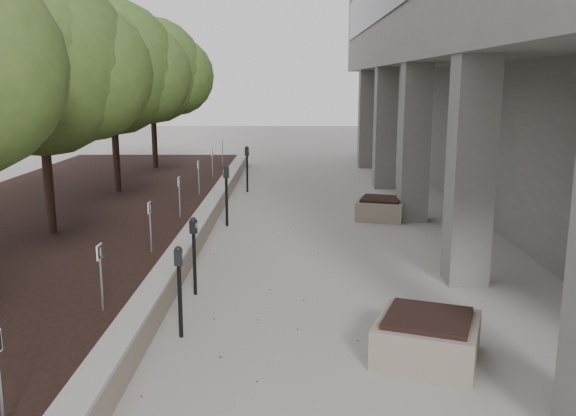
{
  "coord_description": "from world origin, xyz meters",
  "views": [
    {
      "loc": [
        0.3,
        -4.58,
        3.55
      ],
      "look_at": [
        0.22,
        6.63,
        1.22
      ],
      "focal_mm": 38.18,
      "sensor_mm": 36.0,
      "label": 1
    }
  ],
  "objects_px": {
    "parking_meter_5": "(247,169)",
    "parking_meter_4": "(227,196)",
    "crabapple_tree_5": "(152,93)",
    "parking_meter_3": "(180,292)",
    "planter_back": "(381,208)",
    "parking_meter_2": "(194,256)",
    "planter_front": "(427,337)",
    "crabapple_tree_4": "(113,96)",
    "crabapple_tree_3": "(42,103)"
  },
  "relations": [
    {
      "from": "parking_meter_5",
      "to": "parking_meter_4",
      "type": "bearing_deg",
      "value": -84.55
    },
    {
      "from": "crabapple_tree_5",
      "to": "parking_meter_4",
      "type": "distance_m",
      "value": 8.79
    },
    {
      "from": "parking_meter_3",
      "to": "planter_back",
      "type": "relative_size",
      "value": 1.12
    },
    {
      "from": "parking_meter_2",
      "to": "planter_back",
      "type": "xyz_separation_m",
      "value": [
        3.97,
        5.87,
        -0.39
      ]
    },
    {
      "from": "parking_meter_4",
      "to": "planter_front",
      "type": "xyz_separation_m",
      "value": [
        3.38,
        -7.42,
        -0.47
      ]
    },
    {
      "from": "crabapple_tree_4",
      "to": "parking_meter_3",
      "type": "xyz_separation_m",
      "value": [
        3.53,
        -9.49,
        -2.45
      ]
    },
    {
      "from": "parking_meter_4",
      "to": "parking_meter_2",
      "type": "bearing_deg",
      "value": -111.06
    },
    {
      "from": "crabapple_tree_3",
      "to": "crabapple_tree_4",
      "type": "relative_size",
      "value": 1.0
    },
    {
      "from": "crabapple_tree_5",
      "to": "parking_meter_2",
      "type": "bearing_deg",
      "value": -74.8
    },
    {
      "from": "crabapple_tree_3",
      "to": "planter_front",
      "type": "relative_size",
      "value": 4.31
    },
    {
      "from": "crabapple_tree_3",
      "to": "parking_meter_5",
      "type": "xyz_separation_m",
      "value": [
        3.64,
        7.03,
        -2.37
      ]
    },
    {
      "from": "crabapple_tree_3",
      "to": "planter_front",
      "type": "bearing_deg",
      "value": -36.87
    },
    {
      "from": "crabapple_tree_5",
      "to": "planter_back",
      "type": "xyz_separation_m",
      "value": [
        7.43,
        -6.86,
        -2.84
      ]
    },
    {
      "from": "parking_meter_3",
      "to": "parking_meter_5",
      "type": "xyz_separation_m",
      "value": [
        0.1,
        11.52,
        0.09
      ]
    },
    {
      "from": "crabapple_tree_5",
      "to": "planter_front",
      "type": "relative_size",
      "value": 4.31
    },
    {
      "from": "crabapple_tree_4",
      "to": "crabapple_tree_5",
      "type": "xyz_separation_m",
      "value": [
        0.0,
        5.0,
        0.0
      ]
    },
    {
      "from": "crabapple_tree_3",
      "to": "parking_meter_4",
      "type": "xyz_separation_m",
      "value": [
        3.47,
        2.28,
        -2.35
      ]
    },
    {
      "from": "crabapple_tree_5",
      "to": "planter_front",
      "type": "bearing_deg",
      "value": -65.64
    },
    {
      "from": "planter_back",
      "to": "parking_meter_5",
      "type": "bearing_deg",
      "value": 134.28
    },
    {
      "from": "crabapple_tree_3",
      "to": "planter_back",
      "type": "height_order",
      "value": "crabapple_tree_3"
    },
    {
      "from": "crabapple_tree_4",
      "to": "parking_meter_5",
      "type": "bearing_deg",
      "value": 29.2
    },
    {
      "from": "parking_meter_3",
      "to": "planter_front",
      "type": "relative_size",
      "value": 1.06
    },
    {
      "from": "planter_front",
      "to": "crabapple_tree_5",
      "type": "bearing_deg",
      "value": 114.36
    },
    {
      "from": "planter_front",
      "to": "planter_back",
      "type": "xyz_separation_m",
      "value": [
        0.57,
        8.28,
        -0.02
      ]
    },
    {
      "from": "crabapple_tree_3",
      "to": "parking_meter_2",
      "type": "xyz_separation_m",
      "value": [
        3.46,
        -2.73,
        -2.45
      ]
    },
    {
      "from": "crabapple_tree_3",
      "to": "crabapple_tree_5",
      "type": "relative_size",
      "value": 1.0
    },
    {
      "from": "crabapple_tree_4",
      "to": "planter_front",
      "type": "bearing_deg",
      "value": -55.94
    },
    {
      "from": "crabapple_tree_3",
      "to": "planter_back",
      "type": "bearing_deg",
      "value": 22.94
    },
    {
      "from": "crabapple_tree_4",
      "to": "planter_front",
      "type": "distance_m",
      "value": 12.56
    },
    {
      "from": "parking_meter_2",
      "to": "crabapple_tree_3",
      "type": "bearing_deg",
      "value": 159.49
    },
    {
      "from": "planter_front",
      "to": "planter_back",
      "type": "bearing_deg",
      "value": 86.03
    },
    {
      "from": "crabapple_tree_4",
      "to": "planter_front",
      "type": "height_order",
      "value": "crabapple_tree_4"
    },
    {
      "from": "crabapple_tree_4",
      "to": "planter_back",
      "type": "xyz_separation_m",
      "value": [
        7.43,
        -1.86,
        -2.84
      ]
    },
    {
      "from": "crabapple_tree_3",
      "to": "parking_meter_3",
      "type": "distance_m",
      "value": 6.22
    },
    {
      "from": "parking_meter_4",
      "to": "planter_back",
      "type": "relative_size",
      "value": 1.29
    },
    {
      "from": "crabapple_tree_4",
      "to": "parking_meter_3",
      "type": "bearing_deg",
      "value": -69.58
    },
    {
      "from": "crabapple_tree_4",
      "to": "parking_meter_2",
      "type": "height_order",
      "value": "crabapple_tree_4"
    },
    {
      "from": "planter_front",
      "to": "parking_meter_4",
      "type": "bearing_deg",
      "value": 114.51
    },
    {
      "from": "crabapple_tree_4",
      "to": "crabapple_tree_5",
      "type": "height_order",
      "value": "same"
    },
    {
      "from": "parking_meter_5",
      "to": "planter_back",
      "type": "relative_size",
      "value": 1.26
    },
    {
      "from": "crabapple_tree_3",
      "to": "crabapple_tree_4",
      "type": "bearing_deg",
      "value": 90.0
    },
    {
      "from": "parking_meter_3",
      "to": "parking_meter_2",
      "type": "bearing_deg",
      "value": 90.17
    },
    {
      "from": "parking_meter_3",
      "to": "crabapple_tree_3",
      "type": "bearing_deg",
      "value": 125.97
    },
    {
      "from": "parking_meter_2",
      "to": "parking_meter_4",
      "type": "bearing_deg",
      "value": 107.6
    },
    {
      "from": "crabapple_tree_4",
      "to": "parking_meter_5",
      "type": "height_order",
      "value": "crabapple_tree_4"
    },
    {
      "from": "parking_meter_5",
      "to": "planter_back",
      "type": "bearing_deg",
      "value": -38.28
    },
    {
      "from": "planter_front",
      "to": "planter_back",
      "type": "relative_size",
      "value": 1.05
    },
    {
      "from": "parking_meter_5",
      "to": "crabapple_tree_5",
      "type": "bearing_deg",
      "value": 148.22
    },
    {
      "from": "crabapple_tree_3",
      "to": "parking_meter_3",
      "type": "bearing_deg",
      "value": -51.8
    },
    {
      "from": "crabapple_tree_5",
      "to": "parking_meter_2",
      "type": "relative_size",
      "value": 4.04
    }
  ]
}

